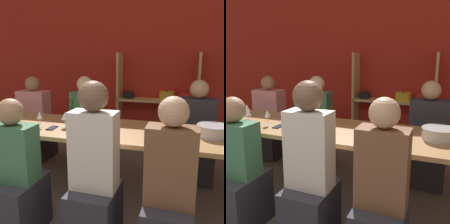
# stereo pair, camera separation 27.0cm
# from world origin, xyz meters

# --- Properties ---
(wall_back_red) EXTENTS (8.80, 0.06, 2.70)m
(wall_back_red) POSITION_xyz_m (0.00, 3.83, 1.35)
(wall_back_red) COLOR red
(wall_back_red) RESTS_ON ground_plane
(shelf_unit) EXTENTS (1.26, 0.30, 1.52)m
(shelf_unit) POSITION_xyz_m (0.44, 3.63, 0.58)
(shelf_unit) COLOR tan
(shelf_unit) RESTS_ON ground_plane
(dining_table) EXTENTS (3.10, 0.84, 0.76)m
(dining_table) POSITION_xyz_m (0.17, 1.95, 0.68)
(dining_table) COLOR #AD7F4C
(dining_table) RESTS_ON ground_plane
(mixing_bowl) EXTENTS (0.29, 0.29, 0.11)m
(mixing_bowl) POSITION_xyz_m (1.15, 1.98, 0.81)
(mixing_bowl) COLOR #B7BABC
(mixing_bowl) RESTS_ON dining_table
(wine_bottle_green) EXTENTS (0.07, 0.07, 0.34)m
(wine_bottle_green) POSITION_xyz_m (-0.09, 1.64, 0.89)
(wine_bottle_green) COLOR #19381E
(wine_bottle_green) RESTS_ON dining_table
(wine_bottle_dark) EXTENTS (0.07, 0.07, 0.36)m
(wine_bottle_dark) POSITION_xyz_m (-0.18, 1.86, 0.90)
(wine_bottle_dark) COLOR #1E4C23
(wine_bottle_dark) RESTS_ON dining_table
(wine_glass_white_a) EXTENTS (0.06, 0.06, 0.17)m
(wine_glass_white_a) POSITION_xyz_m (-0.92, 1.94, 0.88)
(wine_glass_white_a) COLOR white
(wine_glass_white_a) RESTS_ON dining_table
(wine_glass_red_a) EXTENTS (0.07, 0.07, 0.16)m
(wine_glass_red_a) POSITION_xyz_m (0.81, 1.63, 0.87)
(wine_glass_red_a) COLOR white
(wine_glass_red_a) RESTS_ON dining_table
(wine_glass_white_b) EXTENTS (0.08, 0.08, 0.16)m
(wine_glass_white_b) POSITION_xyz_m (-0.28, 1.87, 0.87)
(wine_glass_white_b) COLOR white
(wine_glass_white_b) RESTS_ON dining_table
(wine_glass_empty_b) EXTENTS (0.06, 0.06, 0.17)m
(wine_glass_empty_b) POSITION_xyz_m (-0.52, 1.79, 0.88)
(wine_glass_empty_b) COLOR white
(wine_glass_empty_b) RESTS_ON dining_table
(wine_glass_red_b) EXTENTS (0.07, 0.07, 0.15)m
(wine_glass_red_b) POSITION_xyz_m (-0.81, 1.83, 0.86)
(wine_glass_red_b) COLOR white
(wine_glass_red_b) RESTS_ON dining_table
(cell_phone) EXTENTS (0.08, 0.15, 0.01)m
(cell_phone) POSITION_xyz_m (-0.38, 1.79, 0.76)
(cell_phone) COLOR #1E2338
(cell_phone) RESTS_ON dining_table
(person_near_a) EXTENTS (0.37, 0.46, 1.15)m
(person_near_a) POSITION_xyz_m (-0.40, 1.20, 0.43)
(person_near_a) COLOR #2D2D38
(person_near_a) RESTS_ON ground_plane
(person_far_a) EXTENTS (0.42, 0.52, 1.20)m
(person_far_a) POSITION_xyz_m (1.03, 2.69, 0.44)
(person_far_a) COLOR #2D2D38
(person_far_a) RESTS_ON ground_plane
(person_near_b) EXTENTS (0.34, 0.43, 1.23)m
(person_near_b) POSITION_xyz_m (0.84, 1.22, 0.46)
(person_near_b) COLOR #2D2D38
(person_near_b) RESTS_ON ground_plane
(person_far_b) EXTENTS (0.42, 0.53, 1.19)m
(person_far_b) POSITION_xyz_m (-1.18, 2.68, 0.43)
(person_far_b) COLOR #2D2D38
(person_far_b) RESTS_ON ground_plane
(person_near_c) EXTENTS (0.35, 0.44, 1.31)m
(person_near_c) POSITION_xyz_m (0.27, 1.25, 0.50)
(person_near_c) COLOR #2D2D38
(person_near_c) RESTS_ON ground_plane
(person_far_c) EXTENTS (0.36, 0.44, 1.22)m
(person_far_c) POSITION_xyz_m (-0.37, 2.63, 0.46)
(person_far_c) COLOR #2D2D38
(person_far_c) RESTS_ON ground_plane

